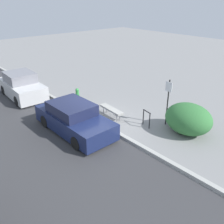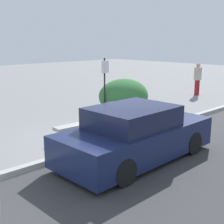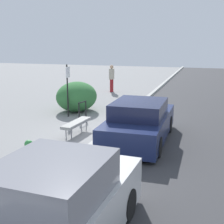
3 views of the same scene
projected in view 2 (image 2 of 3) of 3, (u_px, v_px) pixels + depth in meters
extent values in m
plane|color=gray|center=(108.00, 145.00, 9.00)|extent=(60.00, 60.00, 0.00)
cube|color=#A8A8A3|center=(108.00, 143.00, 8.99)|extent=(60.00, 0.20, 0.13)
cylinder|color=gray|center=(65.00, 137.00, 9.06)|extent=(0.04, 0.04, 0.39)
cylinder|color=gray|center=(96.00, 130.00, 9.77)|extent=(0.04, 0.04, 0.39)
cylinder|color=gray|center=(61.00, 136.00, 9.22)|extent=(0.04, 0.04, 0.39)
cylinder|color=gray|center=(92.00, 129.00, 9.93)|extent=(0.04, 0.04, 0.39)
cube|color=#999993|center=(79.00, 125.00, 9.44)|extent=(1.65, 0.49, 0.10)
cylinder|color=black|center=(106.00, 114.00, 11.02)|extent=(0.05, 0.05, 0.80)
cylinder|color=black|center=(117.00, 112.00, 11.28)|extent=(0.05, 0.05, 0.80)
cylinder|color=black|center=(112.00, 102.00, 11.06)|extent=(0.55, 0.16, 0.05)
cylinder|color=black|center=(105.00, 88.00, 11.94)|extent=(0.06, 0.06, 2.30)
cube|color=white|center=(105.00, 67.00, 11.73)|extent=(0.36, 0.02, 0.46)
ellipsoid|color=#337038|center=(124.00, 96.00, 12.88)|extent=(2.21, 1.87, 1.41)
cylinder|color=maroon|center=(198.00, 87.00, 17.14)|extent=(0.16, 0.16, 0.83)
cylinder|color=maroon|center=(196.00, 88.00, 17.03)|extent=(0.16, 0.16, 0.83)
cube|color=#B7AD99|center=(198.00, 74.00, 16.91)|extent=(0.41, 0.25, 0.69)
sphere|color=tan|center=(198.00, 65.00, 16.81)|extent=(0.24, 0.24, 0.24)
cylinder|color=black|center=(145.00, 131.00, 9.35)|extent=(0.60, 0.19, 0.60)
cylinder|color=black|center=(193.00, 143.00, 8.21)|extent=(0.60, 0.19, 0.60)
cylinder|color=black|center=(75.00, 152.00, 7.54)|extent=(0.60, 0.19, 0.60)
cylinder|color=black|center=(124.00, 172.00, 6.41)|extent=(0.60, 0.19, 0.60)
cube|color=#19234C|center=(137.00, 140.00, 7.83)|extent=(4.28, 1.82, 0.75)
cube|color=#1A203E|center=(132.00, 117.00, 7.58)|extent=(2.06, 1.62, 0.52)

